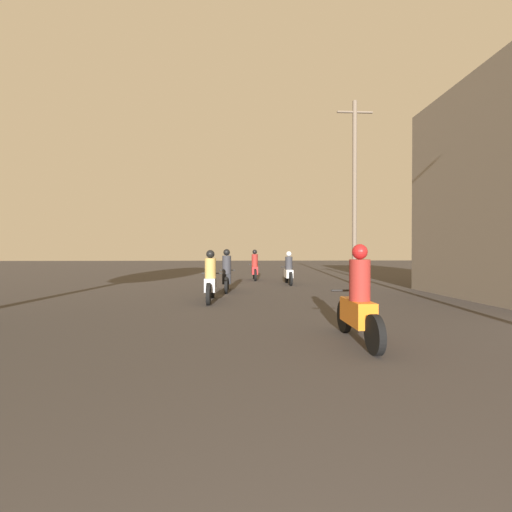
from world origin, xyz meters
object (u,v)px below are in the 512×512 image
object	(u,v)px
motorcycle_red	(255,268)
motorcycle_orange	(358,304)
motorcycle_silver	(211,281)
utility_pole_far	(355,189)
motorcycle_black	(227,274)
motorcycle_white	(289,271)

from	to	relation	value
motorcycle_red	motorcycle_orange	bearing A→B (deg)	-82.35
motorcycle_silver	utility_pole_far	world-z (taller)	utility_pole_far
motorcycle_orange	motorcycle_black	xyz separation A→B (m)	(-2.31, 7.25, 0.00)
motorcycle_orange	motorcycle_silver	xyz separation A→B (m)	(-2.69, 4.68, -0.02)
motorcycle_silver	motorcycle_black	xyz separation A→B (m)	(0.38, 2.57, 0.02)
motorcycle_black	motorcycle_silver	bearing A→B (deg)	-101.31
utility_pole_far	motorcycle_black	bearing A→B (deg)	-155.77
motorcycle_silver	motorcycle_red	bearing A→B (deg)	80.83
motorcycle_orange	motorcycle_silver	distance (m)	5.40
motorcycle_white	motorcycle_red	distance (m)	2.82
motorcycle_orange	motorcycle_black	distance (m)	7.61
motorcycle_silver	motorcycle_red	world-z (taller)	motorcycle_red
motorcycle_orange	motorcycle_silver	bearing A→B (deg)	120.57
motorcycle_black	motorcycle_red	size ratio (longest dim) A/B	1.05
motorcycle_black	motorcycle_red	world-z (taller)	motorcycle_red
motorcycle_red	motorcycle_silver	bearing A→B (deg)	-99.35
motorcycle_silver	motorcycle_black	world-z (taller)	motorcycle_black
motorcycle_orange	motorcycle_black	world-z (taller)	motorcycle_orange
motorcycle_red	utility_pole_far	distance (m)	6.22
motorcycle_black	utility_pole_far	bearing A→B (deg)	21.36
motorcycle_white	motorcycle_red	xyz separation A→B (m)	(-1.40, 2.44, 0.03)
motorcycle_silver	motorcycle_white	world-z (taller)	motorcycle_silver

